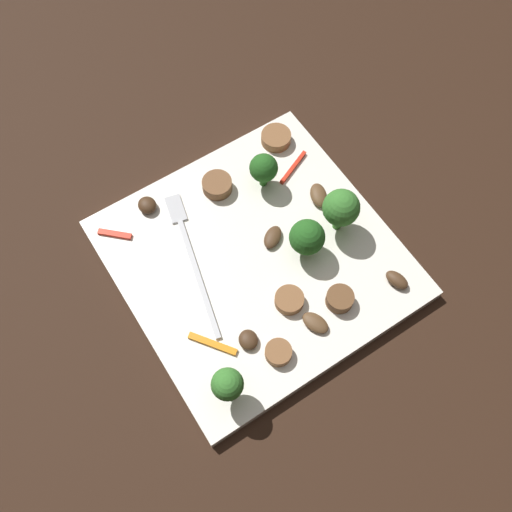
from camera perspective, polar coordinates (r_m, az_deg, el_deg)
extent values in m
plane|color=black|center=(0.65, 0.00, -0.54)|extent=(1.40, 1.40, 0.00)
cube|color=white|center=(0.65, 0.00, -0.27)|extent=(0.29, 0.29, 0.01)
cube|color=silver|center=(0.63, -5.63, -2.07)|extent=(0.14, 0.04, 0.00)
cube|color=silver|center=(0.67, -7.81, 4.57)|extent=(0.04, 0.03, 0.00)
cylinder|color=#296420|center=(0.64, 4.85, 0.97)|extent=(0.01, 0.01, 0.02)
sphere|color=#235B1E|center=(0.62, 5.00, 1.84)|extent=(0.04, 0.04, 0.04)
cylinder|color=#296420|center=(0.68, 0.73, 7.63)|extent=(0.01, 0.01, 0.02)
sphere|color=#235B1E|center=(0.66, 0.75, 8.57)|extent=(0.03, 0.03, 0.03)
cylinder|color=#408630|center=(0.58, -2.70, -12.90)|extent=(0.01, 0.01, 0.03)
sphere|color=#387A2D|center=(0.56, -2.81, -12.37)|extent=(0.03, 0.03, 0.03)
cylinder|color=#408630|center=(0.65, 8.00, 3.53)|extent=(0.01, 0.01, 0.03)
sphere|color=#387A2D|center=(0.63, 8.30, 4.67)|extent=(0.04, 0.04, 0.04)
cylinder|color=brown|center=(0.62, 8.16, -4.15)|extent=(0.04, 0.04, 0.01)
cylinder|color=brown|center=(0.62, 3.43, -4.19)|extent=(0.04, 0.04, 0.01)
cylinder|color=brown|center=(0.60, 2.19, -9.37)|extent=(0.04, 0.04, 0.01)
cylinder|color=brown|center=(0.72, 1.97, 11.42)|extent=(0.05, 0.05, 0.01)
cylinder|color=brown|center=(0.68, -3.80, 6.90)|extent=(0.05, 0.05, 0.01)
ellipsoid|color=brown|center=(0.68, 6.11, 5.93)|extent=(0.04, 0.03, 0.01)
ellipsoid|color=brown|center=(0.61, 5.81, -6.49)|extent=(0.03, 0.03, 0.01)
ellipsoid|color=#422B19|center=(0.60, -0.75, -8.16)|extent=(0.03, 0.02, 0.01)
ellipsoid|color=#4C331E|center=(0.65, 1.64, 1.85)|extent=(0.03, 0.03, 0.01)
ellipsoid|color=#4C331E|center=(0.64, 13.57, -2.27)|extent=(0.03, 0.02, 0.01)
ellipsoid|color=#422B19|center=(0.68, -10.55, 4.90)|extent=(0.02, 0.02, 0.01)
cube|color=orange|center=(0.61, -4.25, -8.52)|extent=(0.05, 0.04, 0.00)
cube|color=red|center=(0.70, 3.63, 8.61)|extent=(0.02, 0.05, 0.00)
cube|color=red|center=(0.67, -13.60, 2.10)|extent=(0.03, 0.03, 0.00)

